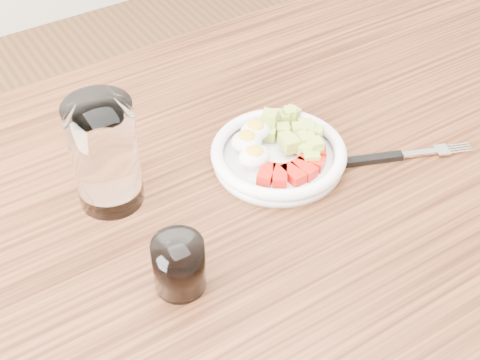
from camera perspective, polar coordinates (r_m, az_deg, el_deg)
The scene contains 5 objects.
dining_table at distance 1.05m, azimuth 0.75°, elevation -5.32°, with size 1.50×0.90×0.77m.
bowl at distance 1.03m, azimuth 3.29°, elevation 2.42°, with size 0.21×0.21×0.05m.
fork at distance 1.06m, azimuth 12.50°, elevation 1.92°, with size 0.21×0.10×0.01m.
water_glass at distance 0.94m, azimuth -11.46°, elevation 2.14°, with size 0.09×0.09×0.17m, color white.
coffee_glass at distance 0.85m, azimuth -5.23°, elevation -7.27°, with size 0.07×0.07×0.08m.
Camera 1 is at (-0.39, -0.58, 1.46)m, focal length 50.00 mm.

